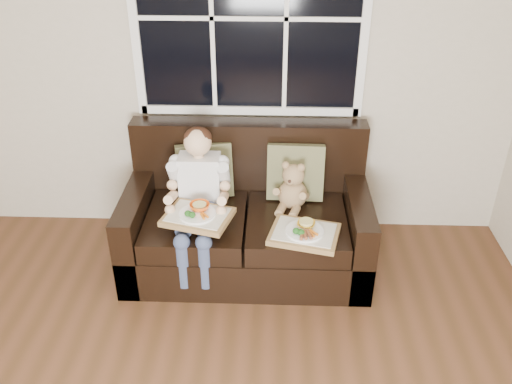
{
  "coord_description": "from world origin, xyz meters",
  "views": [
    {
      "loc": [
        0.48,
        -1.23,
        2.49
      ],
      "look_at": [
        0.37,
        1.85,
        0.67
      ],
      "focal_mm": 38.0,
      "sensor_mm": 36.0,
      "label": 1
    }
  ],
  "objects_px": {
    "child": "(198,189)",
    "tray_right": "(304,233)",
    "loveseat": "(247,223)",
    "teddy_bear": "(293,189)",
    "tray_left": "(198,215)"
  },
  "relations": [
    {
      "from": "loveseat",
      "to": "teddy_bear",
      "type": "distance_m",
      "value": 0.43
    },
    {
      "from": "child",
      "to": "teddy_bear",
      "type": "relative_size",
      "value": 2.56
    },
    {
      "from": "tray_right",
      "to": "loveseat",
      "type": "bearing_deg",
      "value": 150.97
    },
    {
      "from": "child",
      "to": "teddy_bear",
      "type": "height_order",
      "value": "child"
    },
    {
      "from": "tray_right",
      "to": "child",
      "type": "bearing_deg",
      "value": 175.11
    },
    {
      "from": "teddy_bear",
      "to": "tray_left",
      "type": "bearing_deg",
      "value": -136.13
    },
    {
      "from": "loveseat",
      "to": "child",
      "type": "xyz_separation_m",
      "value": [
        -0.32,
        -0.12,
        0.35
      ]
    },
    {
      "from": "child",
      "to": "tray_left",
      "type": "bearing_deg",
      "value": -84.7
    },
    {
      "from": "loveseat",
      "to": "teddy_bear",
      "type": "xyz_separation_m",
      "value": [
        0.32,
        0.01,
        0.28
      ]
    },
    {
      "from": "teddy_bear",
      "to": "tray_left",
      "type": "xyz_separation_m",
      "value": [
        -0.62,
        -0.33,
        -0.02
      ]
    },
    {
      "from": "child",
      "to": "tray_right",
      "type": "relative_size",
      "value": 1.86
    },
    {
      "from": "tray_left",
      "to": "tray_right",
      "type": "bearing_deg",
      "value": 12.49
    },
    {
      "from": "loveseat",
      "to": "tray_left",
      "type": "relative_size",
      "value": 3.46
    },
    {
      "from": "loveseat",
      "to": "tray_left",
      "type": "distance_m",
      "value": 0.52
    },
    {
      "from": "loveseat",
      "to": "teddy_bear",
      "type": "bearing_deg",
      "value": 1.25
    }
  ]
}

